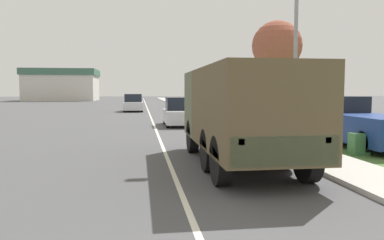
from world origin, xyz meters
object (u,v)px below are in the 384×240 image
object	(u,v)px
pickup_truck	(352,122)
lamp_post	(291,12)
car_nearest_ahead	(181,113)
military_truck	(240,109)
car_second_ahead	(133,104)

from	to	relation	value
pickup_truck	lamp_post	size ratio (longest dim) A/B	0.69
car_nearest_ahead	pickup_truck	bearing A→B (deg)	-57.13
military_truck	car_nearest_ahead	world-z (taller)	military_truck
car_second_ahead	pickup_truck	size ratio (longest dim) A/B	0.74
pickup_truck	lamp_post	xyz separation A→B (m)	(-2.69, -0.36, 4.00)
military_truck	car_second_ahead	size ratio (longest dim) A/B	1.62
car_nearest_ahead	military_truck	bearing A→B (deg)	-88.21
pickup_truck	lamp_post	bearing A→B (deg)	-172.30
military_truck	car_nearest_ahead	bearing A→B (deg)	91.79
pickup_truck	lamp_post	distance (m)	4.83
pickup_truck	car_nearest_ahead	bearing A→B (deg)	122.87
car_nearest_ahead	car_second_ahead	distance (m)	15.94
lamp_post	pickup_truck	bearing A→B (deg)	7.70
car_second_ahead	military_truck	bearing A→B (deg)	-82.92
car_nearest_ahead	pickup_truck	xyz separation A→B (m)	(5.69, -8.80, 0.13)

